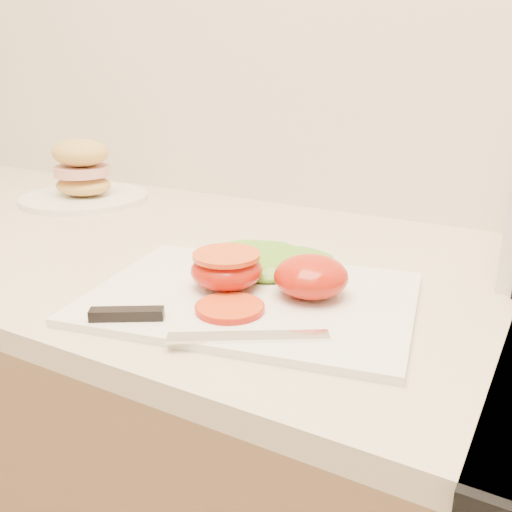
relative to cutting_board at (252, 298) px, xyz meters
The scene contains 8 objects.
cutting_board is the anchor object (origin of this frame).
tomato_half_dome 0.08m from the cutting_board, 25.85° to the left, with size 0.09×0.09×0.05m, color #B12009.
tomato_half_cut 0.05m from the cutting_board, behind, with size 0.09×0.09×0.04m.
tomato_slice_0 0.05m from the cutting_board, 87.23° to the right, with size 0.08×0.08×0.01m, color #D4521C.
lettuce_leaf_0 0.08m from the cutting_board, 112.53° to the left, with size 0.15×0.10×0.03m, color #6BC032.
lettuce_leaf_1 0.09m from the cutting_board, 80.66° to the left, with size 0.11×0.08×0.02m, color #6BC032.
knife 0.12m from the cutting_board, 104.00° to the right, with size 0.25×0.11×0.01m.
sandwich_plate 0.62m from the cutting_board, 153.68° to the left, with size 0.25×0.25×0.12m.
Camera 1 is at (0.21, 1.00, 1.21)m, focal length 40.00 mm.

